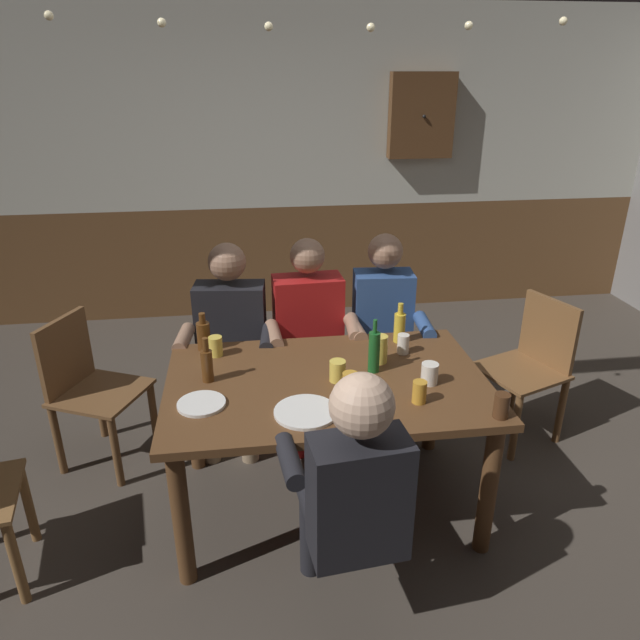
% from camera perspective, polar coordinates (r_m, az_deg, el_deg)
% --- Properties ---
extents(ground_plane, '(8.09, 8.09, 0.00)m').
position_cam_1_polar(ground_plane, '(3.29, 0.50, -16.99)').
color(ground_plane, '#423A33').
extents(back_wall_upper, '(6.74, 0.12, 1.65)m').
position_cam_1_polar(back_wall_upper, '(5.24, -3.99, 20.01)').
color(back_wall_upper, beige).
extents(back_wall_wainscot, '(6.74, 0.12, 1.00)m').
position_cam_1_polar(back_wall_wainscot, '(5.48, -3.60, 6.03)').
color(back_wall_wainscot, brown).
rests_on(back_wall_wainscot, ground_plane).
extents(dining_table, '(1.55, 0.99, 0.75)m').
position_cam_1_polar(dining_table, '(2.88, 0.68, -7.75)').
color(dining_table, brown).
rests_on(dining_table, ground_plane).
extents(person_0, '(0.58, 0.53, 1.23)m').
position_cam_1_polar(person_0, '(3.48, -8.82, -1.61)').
color(person_0, black).
rests_on(person_0, ground_plane).
extents(person_1, '(0.57, 0.52, 1.24)m').
position_cam_1_polar(person_1, '(3.50, -1.00, -1.12)').
color(person_1, '#AD1919').
rests_on(person_1, ground_plane).
extents(person_2, '(0.52, 0.53, 1.25)m').
position_cam_1_polar(person_2, '(3.57, 6.29, -0.70)').
color(person_2, '#2D4C84').
rests_on(person_2, ground_plane).
extents(person_3, '(0.52, 0.55, 1.21)m').
position_cam_1_polar(person_3, '(2.29, 3.15, -16.37)').
color(person_3, black).
rests_on(person_3, ground_plane).
extents(chair_empty_near_right, '(0.57, 0.57, 0.88)m').
position_cam_1_polar(chair_empty_near_right, '(3.78, 19.94, -4.14)').
color(chair_empty_near_right, brown).
rests_on(chair_empty_near_right, ground_plane).
extents(chair_empty_far_end, '(0.58, 0.58, 0.88)m').
position_cam_1_polar(chair_empty_far_end, '(3.57, -21.78, -6.11)').
color(chair_empty_far_end, brown).
rests_on(chair_empty_far_end, ground_plane).
extents(plate_0, '(0.28, 0.28, 0.01)m').
position_cam_1_polar(plate_0, '(2.57, -1.42, -9.01)').
color(plate_0, white).
rests_on(plate_0, dining_table).
extents(plate_1, '(0.22, 0.22, 0.01)m').
position_cam_1_polar(plate_1, '(2.68, -11.57, -8.06)').
color(plate_1, white).
rests_on(plate_1, dining_table).
extents(bottle_0, '(0.07, 0.07, 0.21)m').
position_cam_1_polar(bottle_0, '(3.15, -11.37, -1.45)').
color(bottle_0, '#593314').
rests_on(bottle_0, dining_table).
extents(bottle_1, '(0.06, 0.06, 0.22)m').
position_cam_1_polar(bottle_1, '(3.20, 7.82, -0.63)').
color(bottle_1, gold).
rests_on(bottle_1, dining_table).
extents(bottle_2, '(0.06, 0.06, 0.23)m').
position_cam_1_polar(bottle_2, '(2.83, -11.04, -4.28)').
color(bottle_2, '#593314').
rests_on(bottle_2, dining_table).
extents(bottle_3, '(0.06, 0.06, 0.28)m').
position_cam_1_polar(bottle_3, '(2.87, 5.33, -3.07)').
color(bottle_3, '#195923').
rests_on(bottle_3, dining_table).
extents(pint_glass_0, '(0.08, 0.08, 0.11)m').
position_cam_1_polar(pint_glass_0, '(2.80, 1.74, -5.02)').
color(pint_glass_0, '#E5C64C').
rests_on(pint_glass_0, dining_table).
extents(pint_glass_1, '(0.08, 0.08, 0.15)m').
position_cam_1_polar(pint_glass_1, '(2.98, 5.90, -2.85)').
color(pint_glass_1, '#E5C64C').
rests_on(pint_glass_1, dining_table).
extents(pint_glass_2, '(0.08, 0.08, 0.10)m').
position_cam_1_polar(pint_glass_2, '(2.82, 10.71, -5.19)').
color(pint_glass_2, white).
rests_on(pint_glass_2, dining_table).
extents(pint_glass_3, '(0.07, 0.07, 0.13)m').
position_cam_1_polar(pint_glass_3, '(2.65, 2.98, -6.49)').
color(pint_glass_3, gold).
rests_on(pint_glass_3, dining_table).
extents(pint_glass_4, '(0.07, 0.07, 0.11)m').
position_cam_1_polar(pint_glass_4, '(3.08, -10.21, -2.55)').
color(pint_glass_4, '#E5C64C').
rests_on(pint_glass_4, dining_table).
extents(pint_glass_5, '(0.06, 0.06, 0.10)m').
position_cam_1_polar(pint_glass_5, '(2.66, 9.74, -6.98)').
color(pint_glass_5, gold).
rests_on(pint_glass_5, dining_table).
extents(pint_glass_6, '(0.07, 0.07, 0.11)m').
position_cam_1_polar(pint_glass_6, '(2.64, 17.40, -8.03)').
color(pint_glass_6, '#4C2D19').
rests_on(pint_glass_6, dining_table).
extents(pint_glass_7, '(0.06, 0.06, 0.11)m').
position_cam_1_polar(pint_glass_7, '(3.09, 8.17, -2.34)').
color(pint_glass_7, white).
rests_on(pint_glass_7, dining_table).
extents(wall_dart_cabinet, '(0.56, 0.15, 0.70)m').
position_cam_1_polar(wall_dart_cabinet, '(5.34, 9.94, 19.15)').
color(wall_dart_cabinet, brown).
extents(string_lights, '(4.76, 0.04, 0.19)m').
position_cam_1_polar(string_lights, '(2.71, 0.03, 28.13)').
color(string_lights, '#F9EAB2').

